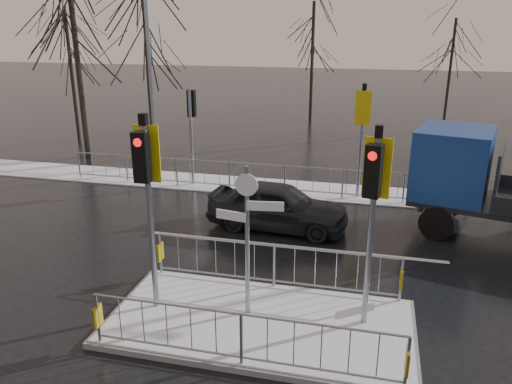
% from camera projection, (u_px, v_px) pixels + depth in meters
% --- Properties ---
extents(ground, '(120.00, 120.00, 0.00)m').
position_uv_depth(ground, '(260.00, 326.00, 9.90)').
color(ground, black).
rests_on(ground, ground).
extents(snow_verge, '(30.00, 2.00, 0.04)m').
position_uv_depth(snow_verge, '(315.00, 191.00, 17.81)').
color(snow_verge, white).
rests_on(snow_verge, ground).
extents(lane_markings, '(8.00, 11.38, 0.01)m').
position_uv_depth(lane_markings, '(256.00, 335.00, 9.60)').
color(lane_markings, silver).
rests_on(lane_markings, ground).
extents(traffic_island, '(6.00, 3.04, 4.15)m').
position_uv_depth(traffic_island, '(259.00, 308.00, 9.79)').
color(traffic_island, '#63635F').
rests_on(traffic_island, ground).
extents(far_kerb_fixtures, '(18.00, 0.65, 3.83)m').
position_uv_depth(far_kerb_fixtures, '(323.00, 168.00, 16.96)').
color(far_kerb_fixtures, gray).
rests_on(far_kerb_fixtures, ground).
extents(car_far_lane, '(4.18, 1.96, 1.38)m').
position_uv_depth(car_far_lane, '(278.00, 206.00, 14.42)').
color(car_far_lane, black).
rests_on(car_far_lane, ground).
extents(flatbed_truck, '(6.74, 3.85, 2.95)m').
position_uv_depth(flatbed_truck, '(485.00, 181.00, 13.77)').
color(flatbed_truck, black).
rests_on(flatbed_truck, ground).
extents(tree_near_a, '(4.75, 4.75, 8.97)m').
position_uv_depth(tree_near_a, '(72.00, 12.00, 20.40)').
color(tree_near_a, black).
rests_on(tree_near_a, ground).
extents(tree_near_b, '(4.00, 4.00, 7.55)m').
position_uv_depth(tree_near_b, '(146.00, 37.00, 21.54)').
color(tree_near_b, black).
rests_on(tree_near_b, ground).
extents(tree_near_c, '(3.50, 3.50, 6.61)m').
position_uv_depth(tree_near_c, '(69.00, 50.00, 23.67)').
color(tree_near_c, black).
rests_on(tree_near_c, ground).
extents(tree_far_a, '(3.75, 3.75, 7.08)m').
position_uv_depth(tree_far_a, '(313.00, 39.00, 29.04)').
color(tree_far_a, black).
rests_on(tree_far_a, ground).
extents(tree_far_b, '(3.25, 3.25, 6.14)m').
position_uv_depth(tree_far_b, '(452.00, 50.00, 29.30)').
color(tree_far_b, black).
rests_on(tree_far_b, ground).
extents(street_lamp_left, '(1.25, 0.18, 8.20)m').
position_uv_depth(street_lamp_left, '(151.00, 57.00, 18.64)').
color(street_lamp_left, gray).
rests_on(street_lamp_left, ground).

